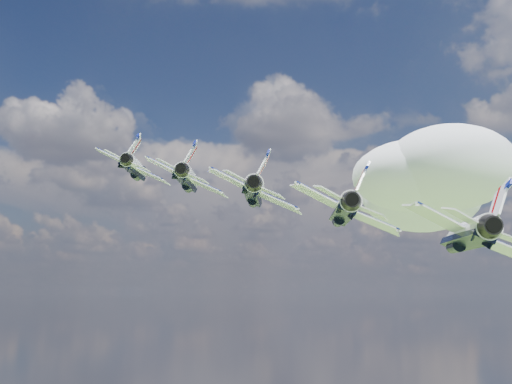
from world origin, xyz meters
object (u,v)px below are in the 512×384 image
(jet_0, at_px, (137,168))
(jet_4, at_px, (466,234))
(jet_1, at_px, (189,179))
(jet_3, at_px, (344,210))
(jet_2, at_px, (256,192))

(jet_0, bearing_deg, jet_4, -49.32)
(jet_1, distance_m, jet_4, 36.17)
(jet_1, height_order, jet_4, jet_1)
(jet_0, bearing_deg, jet_1, -49.32)
(jet_0, height_order, jet_3, jet_0)
(jet_3, bearing_deg, jet_0, 130.68)
(jet_1, distance_m, jet_3, 24.11)
(jet_0, height_order, jet_4, jet_0)
(jet_0, height_order, jet_2, jet_0)
(jet_1, bearing_deg, jet_3, -49.32)
(jet_1, relative_size, jet_4, 1.00)
(jet_2, bearing_deg, jet_4, -49.32)
(jet_4, bearing_deg, jet_2, 130.68)
(jet_1, xyz_separation_m, jet_3, (18.98, -13.81, -5.54))
(jet_0, xyz_separation_m, jet_1, (9.49, -6.90, -2.77))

